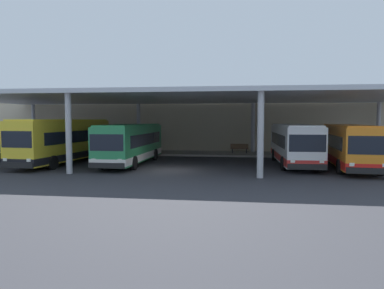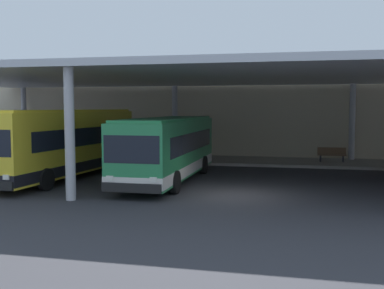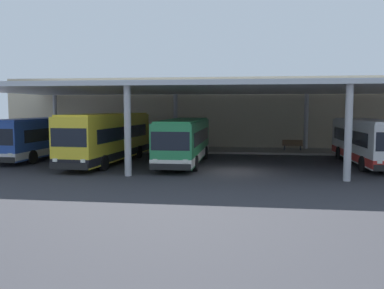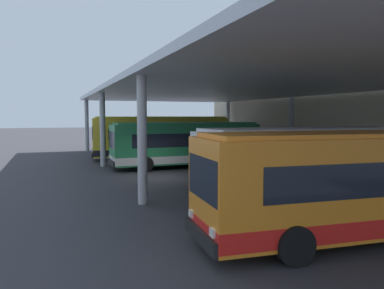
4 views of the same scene
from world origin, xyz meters
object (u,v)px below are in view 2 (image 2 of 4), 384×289
at_px(bench_waiting, 332,154).
at_px(bus_middle_bay, 168,148).
at_px(banner_sign, 56,131).
at_px(bus_second_bay, 65,143).

bearing_deg(bench_waiting, bus_middle_bay, -133.72).
bearing_deg(bus_middle_bay, banner_sign, 143.16).
xyz_separation_m(bus_second_bay, bench_waiting, (13.99, 9.10, -1.18)).
bearing_deg(bus_middle_bay, bus_second_bay, -177.46).
relative_size(bus_middle_bay, banner_sign, 3.29).
xyz_separation_m(bench_waiting, banner_sign, (-19.13, -0.88, 1.32)).
distance_m(bus_second_bay, banner_sign, 9.70).
distance_m(bus_second_bay, bench_waiting, 16.73).
bearing_deg(banner_sign, bus_second_bay, -58.03).
height_order(bus_second_bay, banner_sign, bus_second_bay).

